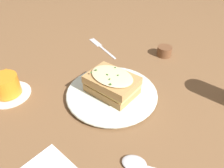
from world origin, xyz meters
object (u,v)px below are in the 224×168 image
at_px(sandwich, 112,84).
at_px(spoon, 138,164).
at_px(teacup_with_saucer, 7,87).
at_px(fork, 100,46).
at_px(dinner_plate, 112,94).
at_px(condiment_pot, 164,51).

bearing_deg(sandwich, spoon, 67.01).
relative_size(teacup_with_saucer, spoon, 0.93).
bearing_deg(teacup_with_saucer, sandwich, -107.97).
height_order(fork, spoon, spoon).
distance_m(teacup_with_saucer, spoon, 0.44).
bearing_deg(spoon, dinner_plate, 30.57).
bearing_deg(dinner_plate, sandwich, 50.69).
bearing_deg(teacup_with_saucer, dinner_plate, -107.44).
distance_m(dinner_plate, teacup_with_saucer, 0.31).
height_order(dinner_plate, condiment_pot, condiment_pot).
relative_size(dinner_plate, teacup_with_saucer, 2.05).
relative_size(dinner_plate, fork, 1.41).
xyz_separation_m(teacup_with_saucer, condiment_pot, (-0.54, 0.13, -0.01)).
bearing_deg(dinner_plate, fork, -118.07).
bearing_deg(condiment_pot, sandwich, 12.97).
height_order(teacup_with_saucer, spoon, teacup_with_saucer).
bearing_deg(fork, dinner_plate, -112.74).
height_order(dinner_plate, fork, dinner_plate).
distance_m(dinner_plate, fork, 0.32).
bearing_deg(sandwich, dinner_plate, -129.31).
xyz_separation_m(sandwich, fork, (-0.15, -0.28, -0.05)).
xyz_separation_m(dinner_plate, sandwich, (0.00, 0.00, 0.04)).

